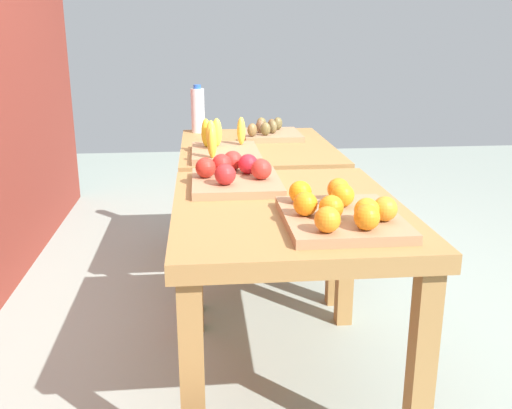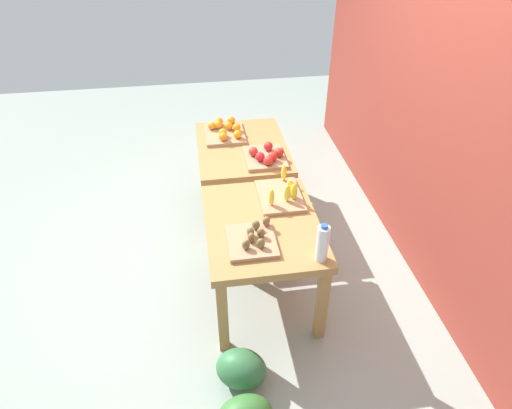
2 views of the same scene
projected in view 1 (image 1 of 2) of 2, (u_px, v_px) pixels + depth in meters
ground_plane at (268, 315)px, 2.76m from camera, size 8.00×8.00×0.00m
display_table_left at (287, 232)px, 2.05m from camera, size 1.04×0.80×0.72m
display_table_right at (256, 164)px, 3.12m from camera, size 1.04×0.80×0.72m
orange_bin at (341, 212)px, 1.80m from camera, size 0.44×0.36×0.11m
apple_bin at (235, 175)px, 2.26m from camera, size 0.40×0.34×0.11m
banana_crate at (223, 148)px, 2.80m from camera, size 0.44×0.32×0.17m
kiwi_bin at (270, 132)px, 3.28m from camera, size 0.36×0.32×0.10m
water_bottle at (198, 110)px, 3.43m from camera, size 0.08×0.08×0.28m
watermelon_pile at (281, 202)px, 4.14m from camera, size 0.64×0.40×0.26m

